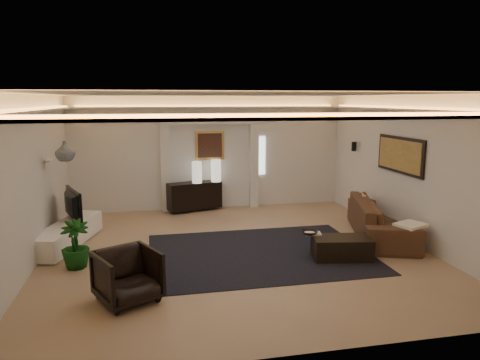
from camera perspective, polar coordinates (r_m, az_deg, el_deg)
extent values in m
plane|color=tan|center=(8.43, -0.51, -9.17)|extent=(7.00, 7.00, 0.00)
plane|color=white|center=(7.94, -0.55, 10.96)|extent=(7.00, 7.00, 0.00)
plane|color=silver|center=(11.48, -3.92, 3.49)|extent=(7.00, 0.00, 7.00)
plane|color=silver|center=(4.76, 7.72, -6.41)|extent=(7.00, 0.00, 7.00)
plane|color=silver|center=(8.15, -25.44, -0.31)|extent=(0.00, 7.00, 7.00)
plane|color=silver|center=(9.38, 20.95, 1.29)|extent=(0.00, 7.00, 7.00)
cube|color=silver|center=(7.95, -0.54, 8.94)|extent=(7.00, 7.00, 0.04)
cube|color=white|center=(11.73, 2.65, 3.16)|extent=(0.25, 0.03, 1.00)
cube|color=black|center=(8.32, 2.50, -9.38)|extent=(4.00, 3.00, 0.01)
cube|color=silver|center=(11.33, -9.60, 1.50)|extent=(0.22, 0.20, 2.20)
cube|color=silver|center=(11.64, 1.79, 1.87)|extent=(0.22, 0.20, 2.20)
cube|color=silver|center=(11.31, -3.90, 7.46)|extent=(2.52, 0.20, 0.12)
cube|color=tan|center=(11.43, -3.91, 4.47)|extent=(0.74, 0.04, 0.74)
cube|color=#4C2D1E|center=(11.40, -3.90, 4.46)|extent=(0.62, 0.02, 0.62)
cube|color=black|center=(9.58, 19.94, 3.04)|extent=(0.04, 1.64, 0.74)
cube|color=tan|center=(9.57, 19.81, 3.04)|extent=(0.02, 1.50, 0.62)
cylinder|color=black|center=(11.20, 14.47, 4.20)|extent=(0.12, 0.12, 0.22)
cube|color=silver|center=(9.46, -23.22, 2.43)|extent=(0.10, 0.55, 0.04)
cube|color=black|center=(11.36, -5.88, -1.98)|extent=(1.42, 0.77, 0.68)
cylinder|color=beige|center=(11.14, -5.57, 1.39)|extent=(0.30, 0.30, 0.54)
cylinder|color=silver|center=(11.30, -3.11, 1.55)|extent=(0.33, 0.33, 0.56)
cube|color=white|center=(9.32, -21.30, -6.51)|extent=(1.10, 2.22, 0.40)
imported|color=black|center=(9.44, -21.26, -2.92)|extent=(1.07, 0.53, 0.63)
cylinder|color=black|center=(10.10, -20.61, -2.76)|extent=(0.15, 0.15, 0.41)
imported|color=#4C636D|center=(8.94, -21.63, 3.47)|extent=(0.36, 0.36, 0.37)
imported|color=#0E3C0E|center=(8.02, -20.47, -7.77)|extent=(0.51, 0.51, 0.82)
imported|color=#582E1D|center=(9.64, 17.75, -4.79)|extent=(2.79, 1.76, 0.76)
cube|color=beige|center=(8.72, 21.10, -5.42)|extent=(0.63, 0.58, 0.06)
cube|color=tan|center=(10.21, 15.70, -2.86)|extent=(0.26, 0.40, 0.39)
cube|color=black|center=(8.20, 12.96, -8.49)|extent=(1.10, 0.72, 0.38)
imported|color=black|center=(8.18, 8.93, -6.62)|extent=(0.33, 0.33, 0.07)
cube|color=silver|center=(8.21, 9.37, -6.72)|extent=(0.32, 0.26, 0.03)
imported|color=black|center=(6.55, -14.26, -11.90)|extent=(1.07, 1.08, 0.74)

